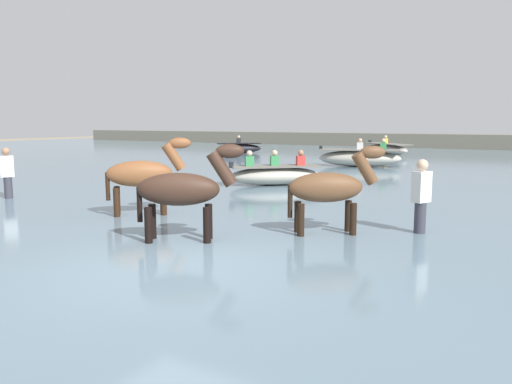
{
  "coord_description": "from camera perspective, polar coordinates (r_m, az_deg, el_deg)",
  "views": [
    {
      "loc": [
        4.41,
        -5.06,
        2.27
      ],
      "look_at": [
        -0.9,
        3.75,
        0.83
      ],
      "focal_mm": 35.23,
      "sensor_mm": 36.0,
      "label": 1
    }
  ],
  "objects": [
    {
      "name": "horse_trailing_bay",
      "position": [
        8.78,
        8.37,
        0.24
      ],
      "size": [
        1.55,
        1.26,
        1.86
      ],
      "color": "brown",
      "rests_on": "ground"
    },
    {
      "name": "boat_mid_channel",
      "position": [
        15.61,
        2.17,
        1.98
      ],
      "size": [
        2.79,
        2.71,
        1.08
      ],
      "color": "#B2AD9E",
      "rests_on": "water_surface"
    },
    {
      "name": "person_onlooker_left",
      "position": [
        14.28,
        -26.37,
        1.5
      ],
      "size": [
        0.34,
        0.38,
        1.63
      ],
      "color": "#383842",
      "rests_on": "ground"
    },
    {
      "name": "water_surface",
      "position": [
        15.83,
        14.63,
        0.06
      ],
      "size": [
        90.0,
        90.0,
        0.33
      ],
      "primitive_type": "cube",
      "color": "slate",
      "rests_on": "ground"
    },
    {
      "name": "boat_near_starboard",
      "position": [
        22.55,
        11.69,
        3.83
      ],
      "size": [
        3.78,
        2.25,
        1.23
      ],
      "color": "#B2AD9E",
      "rests_on": "water_surface"
    },
    {
      "name": "ground_plane",
      "position": [
        7.08,
        -9.64,
        -10.82
      ],
      "size": [
        120.0,
        120.0,
        0.0
      ],
      "primitive_type": "plane",
      "color": "gray"
    },
    {
      "name": "boat_distant_west",
      "position": [
        30.8,
        14.59,
        4.73
      ],
      "size": [
        3.71,
        3.42,
        1.16
      ],
      "color": "#B2AD9E",
      "rests_on": "water_surface"
    },
    {
      "name": "far_shoreline",
      "position": [
        40.11,
        24.85,
        4.96
      ],
      "size": [
        80.0,
        2.4,
        1.38
      ],
      "primitive_type": "cube",
      "color": "#706B5B",
      "rests_on": "ground"
    },
    {
      "name": "person_wading_close",
      "position": [
        9.22,
        18.2,
        -1.17
      ],
      "size": [
        0.31,
        0.37,
        1.63
      ],
      "color": "#383842",
      "rests_on": "ground"
    },
    {
      "name": "horse_lead_dark_bay",
      "position": [
        8.24,
        -8.28,
        -0.02
      ],
      "size": [
        1.66,
        1.18,
        1.92
      ],
      "color": "#382319",
      "rests_on": "ground"
    },
    {
      "name": "boat_near_port",
      "position": [
        31.63,
        -1.96,
        5.0
      ],
      "size": [
        2.82,
        2.63,
        1.1
      ],
      "color": "black",
      "rests_on": "water_surface"
    },
    {
      "name": "horse_flank_chestnut",
      "position": [
        10.77,
        -12.68,
        1.81
      ],
      "size": [
        1.5,
        1.47,
        1.94
      ],
      "color": "brown",
      "rests_on": "ground"
    }
  ]
}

